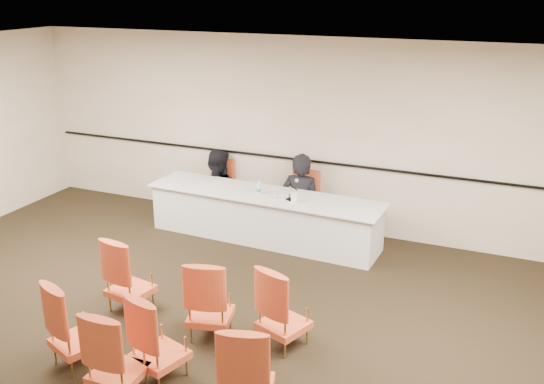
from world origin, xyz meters
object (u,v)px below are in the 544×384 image
Objects in this scene: panelist_main_chair at (301,202)px; aud_chair_front_mid at (210,298)px; drinking_glass at (275,195)px; aud_chair_back_mid at (159,336)px; panelist_second at (218,198)px; water_bottle at (259,187)px; aud_chair_back_right at (247,367)px; aud_chair_extra at (116,353)px; panel_table at (264,216)px; panelist_main at (301,208)px; coffee_cup at (294,198)px; panelist_second_chair at (217,189)px; microphone at (290,191)px; aud_chair_back_left at (76,323)px; aud_chair_front_left at (129,274)px; aud_chair_front_right at (284,306)px.

aud_chair_front_mid is at bearing -85.23° from panelist_main_chair.
aud_chair_back_mid is (0.21, -3.43, -0.31)m from drinking_glass.
panelist_second is 1.33m from water_bottle.
panelist_main_chair is 1.00× the size of aud_chair_back_right.
panel_table is at bearing 92.73° from aud_chair_extra.
coffee_cup is at bearing 100.51° from panelist_main.
panelist_second_chair is 9.50× the size of drinking_glass.
water_bottle is 2.76m from aud_chair_front_mid.
microphone is at bearing -21.81° from panelist_second_chair.
panelist_second_chair is at bearing -3.86° from panelist_main.
aud_chair_back_left is (-0.87, -4.22, 0.10)m from panelist_main.
panelist_main is 1.89× the size of aud_chair_front_left.
water_bottle is (1.05, -0.63, 0.53)m from panelist_second.
aud_chair_front_right is (1.98, 0.01, 0.00)m from aud_chair_front_left.
drinking_glass is at bearing -17.44° from water_bottle.
water_bottle reaches higher than aud_chair_front_mid.
aud_chair_back_left is (0.15, -1.13, 0.00)m from aud_chair_front_left.
panelist_main is at bearing 113.64° from microphone.
microphone is at bearing 130.25° from aud_chair_front_right.
coffee_cup is 2.54m from aud_chair_front_right.
microphone is at bearing 93.51° from panelist_main.
panelist_main is 4.50m from aud_chair_extra.
coffee_cup is 3.65m from aud_chair_back_right.
aud_chair_back_left is (-1.83, -1.14, 0.00)m from aud_chair_front_right.
water_bottle is at bearing 89.03° from aud_chair_front_mid.
panelist_main_chair reaches higher than coffee_cup.
panelist_second reaches higher than microphone.
aud_chair_extra is (0.70, -0.27, 0.00)m from aud_chair_back_left.
aud_chair_back_right is at bearing -55.84° from microphone.
aud_chair_front_mid is 1.00× the size of aud_chair_extra.
panelist_main_chair is at bearing 176.13° from panelist_second.
coffee_cup is at bearing -14.06° from panel_table.
coffee_cup is 3.68m from aud_chair_back_left.
panelist_main reaches higher than panelist_second_chair.
aud_chair_back_mid is at bearing -71.69° from microphone.
water_bottle is at bearing 87.73° from aud_chair_front_left.
aud_chair_back_left is at bearing 76.75° from panelist_main.
aud_chair_back_left is 1.00× the size of aud_chair_back_mid.
coffee_cup is 0.15× the size of aud_chair_back_mid.
aud_chair_front_mid is 0.83m from aud_chair_front_right.
panelist_second_chair is 1.00× the size of aud_chair_extra.
aud_chair_extra reaches higher than panel_table.
aud_chair_back_left is at bearing 164.46° from aud_chair_back_right.
panel_table is at bearing 151.78° from drinking_glass.
panelist_second is at bearing 154.18° from panel_table.
drinking_glass is (-0.16, -0.67, 0.41)m from panelist_main.
aud_chair_front_mid and aud_chair_back_mid have the same top height.
aud_chair_extra is at bearing 86.28° from panelist_main.
panel_table is 3.87× the size of aud_chair_front_mid.
coffee_cup is at bearing -11.59° from microphone.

